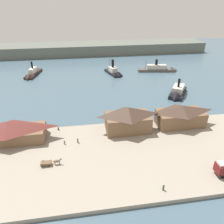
# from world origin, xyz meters

# --- Properties ---
(ground_plane) EXTENTS (320.00, 320.00, 0.00)m
(ground_plane) POSITION_xyz_m (0.00, 0.00, 0.00)
(ground_plane) COLOR #476070
(quay_promenade) EXTENTS (110.00, 36.00, 1.20)m
(quay_promenade) POSITION_xyz_m (0.00, -22.00, 0.60)
(quay_promenade) COLOR #9E9384
(quay_promenade) RESTS_ON ground
(seawall_edge) EXTENTS (110.00, 0.80, 1.00)m
(seawall_edge) POSITION_xyz_m (0.00, -3.60, 0.50)
(seawall_edge) COLOR gray
(seawall_edge) RESTS_ON ground
(ferry_shed_central_terminal) EXTENTS (22.17, 8.94, 6.97)m
(ferry_shed_central_terminal) POSITION_xyz_m (-36.84, -9.52, 4.75)
(ferry_shed_central_terminal) COLOR brown
(ferry_shed_central_terminal) RESTS_ON quay_promenade
(ferry_shed_east_terminal) EXTENTS (15.21, 8.84, 8.79)m
(ferry_shed_east_terminal) POSITION_xyz_m (1.55, -9.16, 5.67)
(ferry_shed_east_terminal) COLOR brown
(ferry_shed_east_terminal) RESTS_ON quay_promenade
(ferry_shed_customs_shed) EXTENTS (16.89, 8.33, 7.59)m
(ferry_shed_customs_shed) POSITION_xyz_m (20.84, -8.59, 5.05)
(ferry_shed_customs_shed) COLOR brown
(ferry_shed_customs_shed) RESTS_ON quay_promenade
(horse_cart) EXTENTS (5.81, 1.62, 1.87)m
(horse_cart) POSITION_xyz_m (-23.38, -23.48, 2.12)
(horse_cart) COLOR brown
(horse_cart) RESTS_ON quay_promenade
(pedestrian_near_west_shed) EXTENTS (0.44, 0.44, 1.79)m
(pedestrian_near_west_shed) POSITION_xyz_m (4.31, -36.77, 2.02)
(pedestrian_near_west_shed) COLOR #3D4C42
(pedestrian_near_west_shed) RESTS_ON quay_promenade
(pedestrian_at_waters_edge) EXTENTS (0.44, 0.44, 1.77)m
(pedestrian_at_waters_edge) POSITION_xyz_m (-15.65, -14.15, 2.01)
(pedestrian_at_waters_edge) COLOR #6B5B4C
(pedestrian_at_waters_edge) RESTS_ON quay_promenade
(pedestrian_standing_center) EXTENTS (0.44, 0.44, 1.77)m
(pedestrian_standing_center) POSITION_xyz_m (19.98, -35.50, 2.01)
(pedestrian_standing_center) COLOR #232328
(pedestrian_standing_center) RESTS_ON quay_promenade
(pedestrian_by_tram) EXTENTS (0.39, 0.39, 1.56)m
(pedestrian_by_tram) POSITION_xyz_m (-19.77, -14.38, 1.91)
(pedestrian_by_tram) COLOR #6B5B4C
(pedestrian_by_tram) RESTS_ON quay_promenade
(mooring_post_west) EXTENTS (0.44, 0.44, 0.90)m
(mooring_post_west) POSITION_xyz_m (-22.18, -5.55, 1.65)
(mooring_post_west) COLOR black
(mooring_post_west) RESTS_ON quay_promenade
(mooring_post_center_east) EXTENTS (0.44, 0.44, 0.90)m
(mooring_post_center_east) POSITION_xyz_m (33.89, -5.15, 1.65)
(mooring_post_center_east) COLOR black
(mooring_post_center_east) RESTS_ON quay_promenade
(ferry_outer_harbor) EXTENTS (9.39, 17.06, 10.31)m
(ferry_outer_harbor) POSITION_xyz_m (7.38, 53.77, 1.44)
(ferry_outer_harbor) COLOR black
(ferry_outer_harbor) RESTS_ON ground
(ferry_departing_north) EXTENTS (14.01, 16.99, 10.34)m
(ferry_departing_north) POSITION_xyz_m (31.62, 17.99, 1.61)
(ferry_departing_north) COLOR black
(ferry_departing_north) RESTS_ON ground
(ferry_moored_west) EXTENTS (25.13, 8.11, 8.83)m
(ferry_moored_west) POSITION_xyz_m (36.78, 55.96, 1.48)
(ferry_moored_west) COLOR #514C47
(ferry_moored_west) RESTS_ON ground
(ferry_mid_harbor) EXTENTS (8.59, 19.82, 9.64)m
(ferry_mid_harbor) POSITION_xyz_m (-41.16, 58.62, 1.25)
(ferry_mid_harbor) COLOR black
(ferry_mid_harbor) RESTS_ON ground
(far_headland) EXTENTS (180.00, 24.00, 8.00)m
(far_headland) POSITION_xyz_m (0.00, 110.00, 4.00)
(far_headland) COLOR #60665B
(far_headland) RESTS_ON ground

